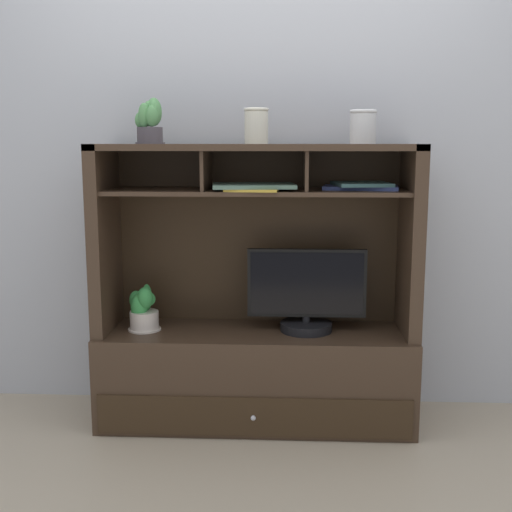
# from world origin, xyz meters

# --- Properties ---
(floor_plane) EXTENTS (6.00, 6.00, 0.02)m
(floor_plane) POSITION_xyz_m (0.00, 0.00, -0.01)
(floor_plane) COLOR tan
(floor_plane) RESTS_ON ground
(back_wall) EXTENTS (6.00, 0.02, 2.80)m
(back_wall) POSITION_xyz_m (0.00, 0.27, 1.40)
(back_wall) COLOR #B2B6BF
(back_wall) RESTS_ON ground
(media_console) EXTENTS (1.51, 0.50, 1.35)m
(media_console) POSITION_xyz_m (0.00, 0.01, 0.41)
(media_console) COLOR #3C2B1E
(media_console) RESTS_ON ground
(tv_monitor) EXTENTS (0.57, 0.25, 0.40)m
(tv_monitor) POSITION_xyz_m (0.24, -0.00, 0.63)
(tv_monitor) COLOR black
(tv_monitor) RESTS_ON media_console
(potted_orchid) EXTENTS (0.16, 0.16, 0.22)m
(potted_orchid) POSITION_xyz_m (-0.54, -0.02, 0.55)
(potted_orchid) COLOR beige
(potted_orchid) RESTS_ON media_console
(magazine_stack_left) EXTENTS (0.36, 0.28, 0.03)m
(magazine_stack_left) POSITION_xyz_m (0.49, 0.01, 1.15)
(magazine_stack_left) COLOR #37437C
(magazine_stack_left) RESTS_ON media_console
(magazine_stack_centre) EXTENTS (0.40, 0.31, 0.03)m
(magazine_stack_centre) POSITION_xyz_m (-0.01, -0.05, 1.15)
(magazine_stack_centre) COLOR gold
(magazine_stack_centre) RESTS_ON media_console
(potted_succulent) EXTENTS (0.14, 0.14, 0.21)m
(potted_succulent) POSITION_xyz_m (-0.49, -0.01, 1.45)
(potted_succulent) COLOR #49434A
(potted_succulent) RESTS_ON media_console
(ceramic_vase) EXTENTS (0.12, 0.12, 0.16)m
(ceramic_vase) POSITION_xyz_m (0.00, 0.03, 1.43)
(ceramic_vase) COLOR silver
(ceramic_vase) RESTS_ON media_console
(accent_vase) EXTENTS (0.12, 0.12, 0.15)m
(accent_vase) POSITION_xyz_m (0.49, 0.01, 1.42)
(accent_vase) COLOR silver
(accent_vase) RESTS_ON media_console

